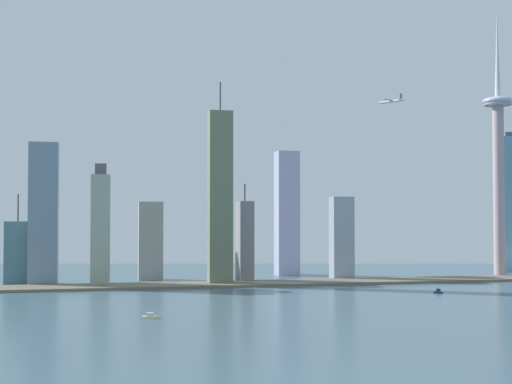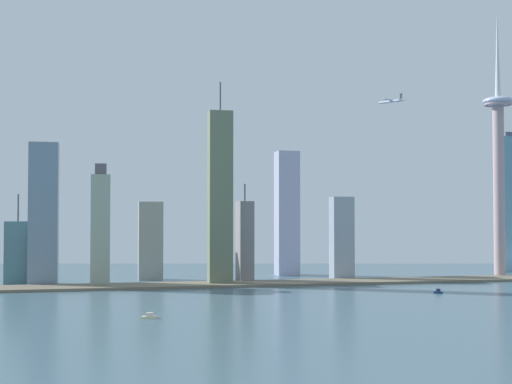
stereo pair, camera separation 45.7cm
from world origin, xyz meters
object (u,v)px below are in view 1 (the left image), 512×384
Objects in this scene: skyscraper_0 at (44,214)px; skyscraper_5 at (342,238)px; skyscraper_7 at (18,252)px; skyscraper_3 at (100,228)px; skyscraper_6 at (151,241)px; skyscraper_8 at (245,242)px; skyscraper_4 at (509,203)px; boat_1 at (150,316)px; skyscraper_2 at (287,213)px; airplane at (391,101)px; skyscraper_1 at (220,198)px; boat_3 at (438,292)px; observation_tower at (498,152)px.

skyscraper_5 is at bearing -0.35° from skyscraper_0.
skyscraper_3 is at bearing -26.74° from skyscraper_7.
skyscraper_6 is at bearing 22.09° from skyscraper_0.
skyscraper_8 is at bearing 0.35° from skyscraper_3.
skyscraper_4 is 15.12× the size of boat_1.
airplane is at bearing -72.34° from skyscraper_2.
skyscraper_0 is 118.22m from skyscraper_6.
skyscraper_5 is 333.61m from skyscraper_7.
skyscraper_6 is (-62.75, 72.99, -44.27)m from skyscraper_1.
skyscraper_5 is at bearing -5.53° from skyscraper_7.
skyscraper_3 is at bearing -179.65° from skyscraper_8.
airplane reaches higher than skyscraper_8.
skyscraper_4 reaches higher than skyscraper_3.
skyscraper_0 is at bearing -165.39° from skyscraper_2.
skyscraper_4 reaches higher than skyscraper_2.
skyscraper_1 is at bearing -145.19° from skyscraper_8.
skyscraper_5 is 107.04m from skyscraper_8.
skyscraper_1 is at bearing -10.00° from skyscraper_0.
skyscraper_2 is at bearing -16.55° from airplane.
skyscraper_0 reaches higher than skyscraper_3.
boat_1 is (86.62, -241.91, -68.16)m from skyscraper_0.
skyscraper_5 reaches higher than boat_1.
skyscraper_5 is 0.98× the size of skyscraper_7.
boat_1 is (-82.52, -212.10, -84.23)m from skyscraper_1.
skyscraper_4 is 7.19× the size of airplane.
skyscraper_4 reaches higher than boat_3.
observation_tower is 104.44m from skyscraper_4.
skyscraper_2 reaches higher than boat_3.
skyscraper_0 is 5.90× the size of airplane.
skyscraper_3 is 94.14m from skyscraper_7.
observation_tower is at bearing -89.29° from boat_3.
skyscraper_8 reaches higher than boat_3.
skyscraper_6 is at bearing 9.53° from boat_3.
boat_1 is at bearing -115.63° from skyscraper_8.
boat_3 is (258.23, 99.47, -0.02)m from boat_1.
skyscraper_2 is 1.71× the size of skyscraper_6.
skyscraper_4 is 290.67m from airplane.
skyscraper_5 is 203.41m from skyscraper_6.
skyscraper_8 is at bearing 179.94° from observation_tower.
skyscraper_8 is (-342.83, -68.71, -41.62)m from skyscraper_4.
skyscraper_7 is (-196.22, 60.07, -54.40)m from skyscraper_1.
boat_1 is at bearing -81.98° from skyscraper_3.
skyscraper_1 is at bearing 14.76° from boat_3.
airplane is (120.15, -93.96, 133.51)m from skyscraper_8.
boat_1 is 276.72m from boat_3.
skyscraper_1 is (169.14, -29.81, 16.07)m from skyscraper_0.
skyscraper_3 is 144.71m from skyscraper_8.
skyscraper_2 is at bearing 14.61° from skyscraper_0.
skyscraper_0 is 1.39× the size of skyscraper_8.
airplane is at bearing -8.02° from boat_3.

